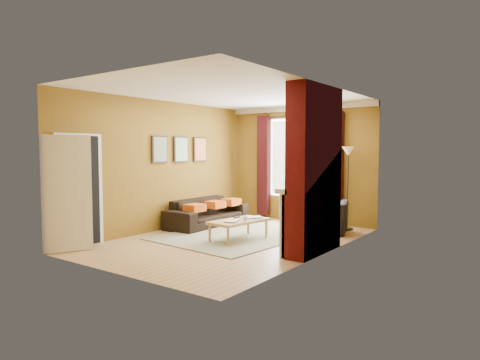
{
  "coord_description": "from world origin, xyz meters",
  "views": [
    {
      "loc": [
        4.89,
        -6.51,
        1.73
      ],
      "look_at": [
        0.0,
        0.25,
        1.15
      ],
      "focal_mm": 32.0,
      "sensor_mm": 36.0,
      "label": 1
    }
  ],
  "objects_px": {
    "sofa": "(207,212)",
    "wicker_stool": "(312,218)",
    "armchair": "(321,217)",
    "floor_lamp": "(348,164)",
    "coffee_table": "(239,222)"
  },
  "relations": [
    {
      "from": "sofa",
      "to": "wicker_stool",
      "type": "xyz_separation_m",
      "value": [
        2.02,
        1.25,
        -0.11
      ]
    },
    {
      "from": "armchair",
      "to": "coffee_table",
      "type": "xyz_separation_m",
      "value": [
        -0.96,
        -1.61,
        0.02
      ]
    },
    {
      "from": "sofa",
      "to": "coffee_table",
      "type": "bearing_deg",
      "value": -120.52
    },
    {
      "from": "sofa",
      "to": "coffee_table",
      "type": "relative_size",
      "value": 1.7
    },
    {
      "from": "coffee_table",
      "to": "armchair",
      "type": "bearing_deg",
      "value": 66.17
    },
    {
      "from": "armchair",
      "to": "floor_lamp",
      "type": "relative_size",
      "value": 0.58
    },
    {
      "from": "armchair",
      "to": "floor_lamp",
      "type": "height_order",
      "value": "floor_lamp"
    },
    {
      "from": "sofa",
      "to": "floor_lamp",
      "type": "bearing_deg",
      "value": -63.85
    },
    {
      "from": "sofa",
      "to": "coffee_table",
      "type": "xyz_separation_m",
      "value": [
        1.53,
        -0.88,
        0.04
      ]
    },
    {
      "from": "sofa",
      "to": "armchair",
      "type": "xyz_separation_m",
      "value": [
        2.5,
        0.73,
        0.03
      ]
    },
    {
      "from": "wicker_stool",
      "to": "floor_lamp",
      "type": "relative_size",
      "value": 0.23
    },
    {
      "from": "sofa",
      "to": "wicker_stool",
      "type": "relative_size",
      "value": 5.18
    },
    {
      "from": "armchair",
      "to": "coffee_table",
      "type": "relative_size",
      "value": 0.83
    },
    {
      "from": "floor_lamp",
      "to": "wicker_stool",
      "type": "bearing_deg",
      "value": -167.95
    },
    {
      "from": "wicker_stool",
      "to": "floor_lamp",
      "type": "height_order",
      "value": "floor_lamp"
    }
  ]
}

